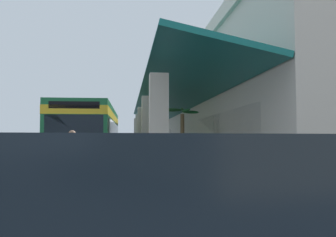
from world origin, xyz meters
TOP-DOWN VIEW (x-y plane):
  - ground at (0.00, 8.00)m, footprint 120.00×120.00m
  - curb_strip at (-2.14, 2.69)m, footprint 34.85×0.50m
  - plaza_building at (-2.14, 12.32)m, footprint 29.34×17.19m
  - transit_bus at (0.25, -0.33)m, footprint 11.25×2.95m
  - pedestrian at (7.92, -0.17)m, footprint 0.58×0.53m
  - potted_palm at (5.43, 3.86)m, footprint 1.45×1.68m

SIDE VIEW (x-z plane):
  - ground at x=0.00m, z-range 0.00..0.00m
  - curb_strip at x=-2.14m, z-range 0.00..0.12m
  - potted_palm at x=5.43m, z-range -0.79..2.04m
  - pedestrian at x=7.92m, z-range 0.12..1.91m
  - transit_bus at x=0.25m, z-range 0.18..3.52m
  - plaza_building at x=-2.14m, z-range 0.00..6.84m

